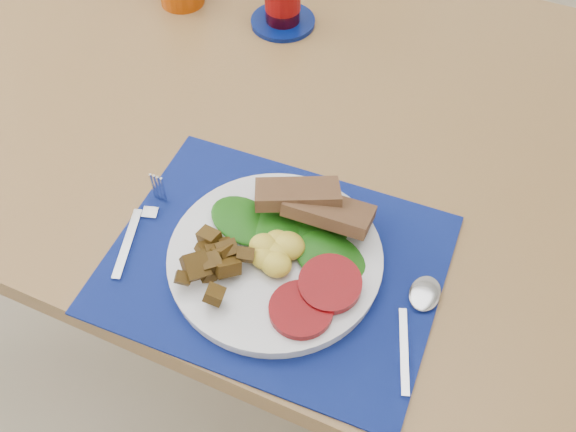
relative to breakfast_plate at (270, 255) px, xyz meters
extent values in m
plane|color=tan|center=(-0.24, 0.09, -0.77)|extent=(4.00, 4.00, 0.00)
cube|color=brown|center=(-0.24, 0.29, -0.04)|extent=(1.40, 0.90, 0.04)
cylinder|color=brown|center=(-0.88, 0.68, -0.42)|extent=(0.06, 0.06, 0.71)
cylinder|color=brown|center=(0.40, 0.68, -0.42)|extent=(0.06, 0.06, 0.71)
cube|color=brown|center=(-0.28, 0.98, -0.35)|extent=(0.48, 0.47, 0.04)
cylinder|color=brown|center=(-0.14, 1.18, -0.57)|extent=(0.04, 0.04, 0.40)
cylinder|color=brown|center=(-0.48, 1.10, -0.57)|extent=(0.04, 0.04, 0.40)
cylinder|color=brown|center=(-0.07, 0.86, -0.57)|extent=(0.04, 0.04, 0.40)
cylinder|color=brown|center=(-0.41, 0.78, -0.57)|extent=(0.04, 0.04, 0.40)
cylinder|color=brown|center=(0.49, 0.22, -0.56)|extent=(0.04, 0.04, 0.42)
cube|color=#040531|center=(0.01, 0.00, -0.02)|extent=(0.43, 0.34, 0.00)
cylinder|color=silver|center=(0.01, 0.00, -0.01)|extent=(0.27, 0.27, 0.02)
ellipsoid|color=yellow|center=(0.01, 0.00, 0.01)|extent=(0.07, 0.06, 0.03)
cylinder|color=maroon|center=(0.08, -0.04, 0.00)|extent=(0.08, 0.08, 0.01)
ellipsoid|color=#0F3F07|center=(0.01, 0.04, 0.01)|extent=(0.14, 0.09, 0.01)
cube|color=brown|center=(0.02, 0.08, 0.03)|extent=(0.13, 0.10, 0.04)
cube|color=#B2B5BA|center=(-0.18, -0.05, -0.02)|extent=(0.04, 0.11, 0.00)
cube|color=#B2B5BA|center=(-0.18, 0.03, -0.02)|extent=(0.04, 0.06, 0.00)
cube|color=#B2B5BA|center=(0.19, -0.05, -0.02)|extent=(0.05, 0.11, 0.00)
ellipsoid|color=#B2B5BA|center=(0.19, 0.03, -0.02)|extent=(0.04, 0.05, 0.00)
cylinder|color=#05145A|center=(-0.20, 0.48, -0.02)|extent=(0.11, 0.11, 0.01)
camera|label=1|loc=(0.21, -0.41, 0.66)|focal=40.00mm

